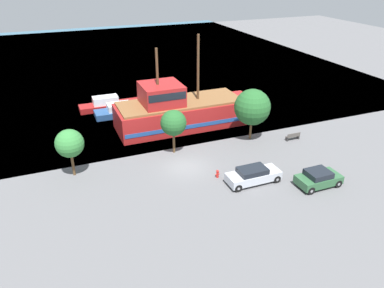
{
  "coord_description": "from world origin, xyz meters",
  "views": [
    {
      "loc": [
        -10.9,
        -28.65,
        17.66
      ],
      "look_at": [
        1.45,
        2.0,
        1.2
      ],
      "focal_mm": 35.0,
      "sensor_mm": 36.0,
      "label": 1
    }
  ],
  "objects_px": {
    "bench_promenade_east": "(293,136)",
    "moored_boat_dockside": "(109,104)",
    "parked_car_curb_front": "(318,178)",
    "fire_hydrant": "(218,173)",
    "moored_boat_outer": "(123,110)",
    "pirate_ship": "(179,110)",
    "parked_car_curb_mid": "(253,175)"
  },
  "relations": [
    {
      "from": "bench_promenade_east",
      "to": "moored_boat_dockside",
      "type": "bearing_deg",
      "value": 134.47
    },
    {
      "from": "parked_car_curb_front",
      "to": "fire_hydrant",
      "type": "bearing_deg",
      "value": 149.17
    },
    {
      "from": "fire_hydrant",
      "to": "bench_promenade_east",
      "type": "distance_m",
      "value": 11.56
    },
    {
      "from": "moored_boat_outer",
      "to": "bench_promenade_east",
      "type": "distance_m",
      "value": 20.92
    },
    {
      "from": "moored_boat_dockside",
      "to": "moored_boat_outer",
      "type": "height_order",
      "value": "moored_boat_dockside"
    },
    {
      "from": "pirate_ship",
      "to": "parked_car_curb_mid",
      "type": "relative_size",
      "value": 3.34
    },
    {
      "from": "parked_car_curb_front",
      "to": "parked_car_curb_mid",
      "type": "relative_size",
      "value": 0.8
    },
    {
      "from": "pirate_ship",
      "to": "parked_car_curb_front",
      "type": "bearing_deg",
      "value": -67.98
    },
    {
      "from": "pirate_ship",
      "to": "fire_hydrant",
      "type": "xyz_separation_m",
      "value": [
        -0.76,
        -12.09,
        -1.54
      ]
    },
    {
      "from": "moored_boat_dockside",
      "to": "parked_car_curb_mid",
      "type": "distance_m",
      "value": 24.19
    },
    {
      "from": "moored_boat_outer",
      "to": "fire_hydrant",
      "type": "bearing_deg",
      "value": -75.77
    },
    {
      "from": "parked_car_curb_mid",
      "to": "pirate_ship",
      "type": "bearing_deg",
      "value": 97.12
    },
    {
      "from": "moored_boat_dockside",
      "to": "moored_boat_outer",
      "type": "distance_m",
      "value": 3.03
    },
    {
      "from": "moored_boat_dockside",
      "to": "bench_promenade_east",
      "type": "bearing_deg",
      "value": -45.53
    },
    {
      "from": "fire_hydrant",
      "to": "pirate_ship",
      "type": "bearing_deg",
      "value": 86.41
    },
    {
      "from": "moored_boat_dockside",
      "to": "parked_car_curb_front",
      "type": "distance_m",
      "value": 28.5
    },
    {
      "from": "moored_boat_dockside",
      "to": "fire_hydrant",
      "type": "relative_size",
      "value": 10.39
    },
    {
      "from": "parked_car_curb_mid",
      "to": "moored_boat_outer",
      "type": "bearing_deg",
      "value": 109.54
    },
    {
      "from": "parked_car_curb_front",
      "to": "moored_boat_outer",
      "type": "bearing_deg",
      "value": 118.13
    },
    {
      "from": "pirate_ship",
      "to": "parked_car_curb_mid",
      "type": "bearing_deg",
      "value": -82.88
    },
    {
      "from": "parked_car_curb_mid",
      "to": "fire_hydrant",
      "type": "bearing_deg",
      "value": 142.62
    },
    {
      "from": "parked_car_curb_front",
      "to": "parked_car_curb_mid",
      "type": "distance_m",
      "value": 5.55
    },
    {
      "from": "fire_hydrant",
      "to": "bench_promenade_east",
      "type": "bearing_deg",
      "value": 19.86
    },
    {
      "from": "moored_boat_dockside",
      "to": "moored_boat_outer",
      "type": "bearing_deg",
      "value": -67.66
    },
    {
      "from": "pirate_ship",
      "to": "moored_boat_dockside",
      "type": "relative_size",
      "value": 2.01
    },
    {
      "from": "fire_hydrant",
      "to": "bench_promenade_east",
      "type": "relative_size",
      "value": 0.48
    },
    {
      "from": "parked_car_curb_mid",
      "to": "bench_promenade_east",
      "type": "xyz_separation_m",
      "value": [
        8.37,
        5.84,
        -0.31
      ]
    },
    {
      "from": "fire_hydrant",
      "to": "moored_boat_dockside",
      "type": "bearing_deg",
      "value": 105.36
    },
    {
      "from": "pirate_ship",
      "to": "moored_boat_outer",
      "type": "bearing_deg",
      "value": 131.88
    },
    {
      "from": "moored_boat_dockside",
      "to": "parked_car_curb_front",
      "type": "xyz_separation_m",
      "value": [
        13.17,
        -25.28,
        0.12
      ]
    },
    {
      "from": "parked_car_curb_mid",
      "to": "fire_hydrant",
      "type": "relative_size",
      "value": 6.25
    },
    {
      "from": "moored_boat_outer",
      "to": "moored_boat_dockside",
      "type": "bearing_deg",
      "value": 112.34
    }
  ]
}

